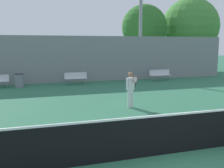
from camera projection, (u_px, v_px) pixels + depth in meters
ground_plane at (165, 154)px, 6.89m from camera, size 100.00×100.00×0.00m
tennis_net at (166, 134)px, 6.81m from camera, size 12.05×0.09×1.09m
tennis_player at (131, 87)px, 11.88m from camera, size 0.51×0.49×1.63m
bench_courtside_far at (76, 77)px, 18.78m from camera, size 1.61×0.40×0.86m
bench_adjacent_court at (160, 74)px, 20.76m from camera, size 1.74×0.40×0.86m
light_pole_far_right at (141, 13)px, 21.09m from camera, size 0.90×0.60×9.42m
trash_bin at (19, 81)px, 17.52m from camera, size 0.61×0.61×0.91m
back_fence at (76, 59)px, 19.80m from camera, size 25.78×0.06×3.50m
tree_green_broad at (144, 27)px, 25.96m from camera, size 4.46×4.46×6.77m
tree_dark_dense at (190, 27)px, 28.07m from camera, size 6.06×6.06×7.75m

